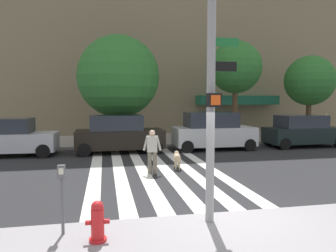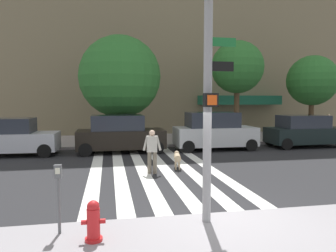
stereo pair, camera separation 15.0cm
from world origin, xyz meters
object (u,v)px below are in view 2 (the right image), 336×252
object	(u,v)px
street_tree_middle	(237,68)
dog_on_leash	(177,157)
parked_car_fourth_in_line	(305,131)
pedestrian_dog_walker	(152,149)
pedestrian_bystander	(328,124)
street_tree_further	(312,81)
traffic_light_pole	(209,62)
parked_car_near_curb	(5,137)
street_tree_nearest	(120,77)
parking_meter_second_along	(58,189)
parked_car_behind_first	(120,134)
fire_hydrant	(93,221)
parked_car_third_in_line	(214,131)

from	to	relation	value
street_tree_middle	dog_on_leash	world-z (taller)	street_tree_middle
parked_car_fourth_in_line	dog_on_leash	world-z (taller)	parked_car_fourth_in_line
pedestrian_dog_walker	pedestrian_bystander	xyz separation A→B (m)	(13.72, 8.30, 0.15)
street_tree_further	parked_car_fourth_in_line	bearing A→B (deg)	-129.42
street_tree_middle	traffic_light_pole	bearing A→B (deg)	-115.06
pedestrian_dog_walker	parked_car_near_curb	bearing A→B (deg)	142.26
pedestrian_bystander	parked_car_fourth_in_line	bearing A→B (deg)	-141.30
street_tree_nearest	pedestrian_bystander	xyz separation A→B (m)	(14.60, 0.97, -3.04)
parking_meter_second_along	dog_on_leash	distance (m)	7.12
traffic_light_pole	parking_meter_second_along	size ratio (longest dim) A/B	4.26
parking_meter_second_along	parked_car_behind_first	size ratio (longest dim) A/B	0.30
fire_hydrant	parking_meter_second_along	xyz separation A→B (m)	(-0.67, 0.46, 0.51)
fire_hydrant	traffic_light_pole	bearing A→B (deg)	11.62
parking_meter_second_along	street_tree_further	bearing A→B (deg)	42.40
parking_meter_second_along	dog_on_leash	xyz separation A→B (m)	(3.68, 6.07, -0.59)
traffic_light_pole	street_tree_middle	distance (m)	14.75
traffic_light_pole	street_tree_further	distance (m)	17.97
parked_car_near_curb	parked_car_fourth_in_line	distance (m)	16.33
street_tree_nearest	pedestrian_bystander	distance (m)	14.95
parked_car_third_in_line	dog_on_leash	distance (m)	5.35
parking_meter_second_along	pedestrian_dog_walker	distance (m)	5.91
pedestrian_bystander	parked_car_behind_first	bearing A→B (deg)	-167.75
fire_hydrant	parked_car_behind_first	bearing A→B (deg)	85.39
traffic_light_pole	pedestrian_bystander	bearing A→B (deg)	45.76
parked_car_behind_first	parked_car_fourth_in_line	xyz separation A→B (m)	(10.73, 0.00, -0.04)
parking_meter_second_along	parked_car_behind_first	xyz separation A→B (m)	(1.55, 10.43, -0.07)
pedestrian_dog_walker	pedestrian_bystander	world-z (taller)	pedestrian_bystander
street_tree_further	street_tree_nearest	bearing A→B (deg)	-176.14
parked_car_fourth_in_line	dog_on_leash	distance (m)	9.66
parked_car_behind_first	parked_car_near_curb	bearing A→B (deg)	179.97
parked_car_fourth_in_line	pedestrian_dog_walker	distance (m)	10.99
parking_meter_second_along	street_tree_nearest	xyz separation A→B (m)	(1.67, 12.66, 3.08)
dog_on_leash	parking_meter_second_along	bearing A→B (deg)	-121.20
parked_car_behind_first	street_tree_nearest	distance (m)	3.87
fire_hydrant	street_tree_nearest	distance (m)	13.64
parking_meter_second_along	parked_car_near_curb	size ratio (longest dim) A/B	0.28
fire_hydrant	pedestrian_dog_walker	world-z (taller)	pedestrian_dog_walker
parked_car_behind_first	parked_car_fourth_in_line	size ratio (longest dim) A/B	1.02
parking_meter_second_along	parked_car_behind_first	distance (m)	10.55
street_tree_nearest	pedestrian_bystander	bearing A→B (deg)	3.79
street_tree_further	fire_hydrant	bearing A→B (deg)	-135.33
parked_car_third_in_line	street_tree_further	bearing A→B (deg)	20.99
traffic_light_pole	parked_car_fourth_in_line	size ratio (longest dim) A/B	1.30
parking_meter_second_along	parked_car_third_in_line	world-z (taller)	parked_car_third_in_line
parked_car_near_curb	parked_car_third_in_line	world-z (taller)	parked_car_third_in_line
street_tree_middle	pedestrian_dog_walker	world-z (taller)	street_tree_middle
parked_car_near_curb	street_tree_middle	world-z (taller)	street_tree_middle
parked_car_near_curb	street_tree_middle	size ratio (longest dim) A/B	0.76
street_tree_further	pedestrian_bystander	xyz separation A→B (m)	(1.43, 0.08, -3.00)
parked_car_third_in_line	street_tree_nearest	world-z (taller)	street_tree_nearest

